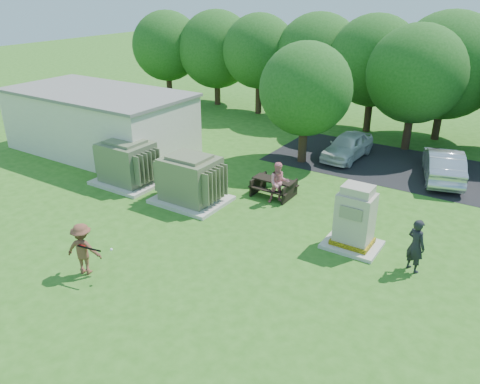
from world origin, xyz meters
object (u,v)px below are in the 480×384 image
Objects in this scene: person_by_generator at (416,246)px; batter at (83,249)px; person_at_picnic at (279,183)px; transformer_right at (191,180)px; picnic_table at (274,185)px; car_white at (348,146)px; car_silver_a at (443,164)px; generator_cabinet at (355,221)px; transformer_left at (127,163)px.

batter is at bearing 64.27° from person_by_generator.
person_by_generator reaches higher than person_at_picnic.
transformer_right is 3.63m from picnic_table.
car_silver_a is (4.86, -0.37, 0.06)m from car_white.
transformer_right is 9.30m from person_by_generator.
car_white reaches higher than picnic_table.
person_at_picnic is (-3.95, 1.79, -0.13)m from generator_cabinet.
transformer_right is at bearing -107.01° from batter.
transformer_right reaches higher than car_silver_a.
person_at_picnic is 6.87m from car_white.
person_by_generator is (6.64, -2.68, 0.43)m from picnic_table.
transformer_left is at bearing -126.52° from car_white.
batter is (4.21, -6.09, -0.10)m from transformer_left.
transformer_left is 3.70m from transformer_right.
batter is 0.98× the size of person_at_picnic.
batter reaches higher than car_white.
car_white is 0.88× the size of car_silver_a.
transformer_left and transformer_right have the same top height.
person_by_generator is 0.41× the size of car_silver_a.
generator_cabinet reaches higher than car_white.
generator_cabinet is 1.29× the size of picnic_table.
transformer_right is at bearing -137.58° from picnic_table.
transformer_right is 9.49m from car_white.
car_silver_a reaches higher than car_white.
batter is at bearing -136.69° from generator_cabinet.
transformer_right is 1.72× the size of batter.
generator_cabinet is 0.52× the size of car_silver_a.
generator_cabinet reaches higher than person_at_picnic.
transformer_right is 0.76× the size of car_white.
car_silver_a is (5.27, 6.48, -0.15)m from person_at_picnic.
transformer_left is 13.00m from person_by_generator.
batter is (-2.15, -8.52, 0.39)m from picnic_table.
person_by_generator is (13.00, -0.25, -0.05)m from transformer_left.
person_at_picnic is at bearing 15.69° from transformer_left.
generator_cabinet reaches higher than car_silver_a.
transformer_left reaches higher than batter.
car_white is at bearing 50.34° from transformer_left.
picnic_table is 0.99× the size of person_by_generator.
transformer_left is 1.29× the size of generator_cabinet.
generator_cabinet reaches higher than transformer_left.
person_by_generator is at bearing -1.09° from transformer_left.
generator_cabinet is 5.04m from picnic_table.
person_by_generator is (8.78, 5.84, 0.04)m from batter.
person_by_generator is 8.70m from car_silver_a.
transformer_right reaches higher than picnic_table.
transformer_right is (3.70, 0.00, 0.00)m from transformer_left.
batter is at bearing -145.51° from person_at_picnic.
transformer_left is at bearing -77.14° from batter.
generator_cabinet is 2.22m from person_by_generator.
generator_cabinet is at bearing 64.76° from car_silver_a.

